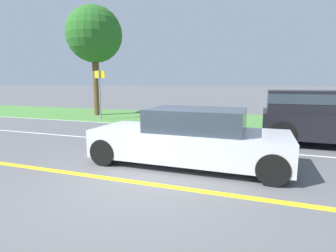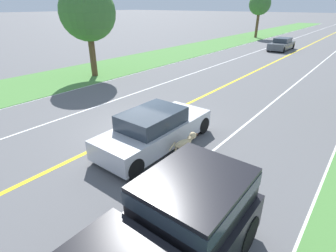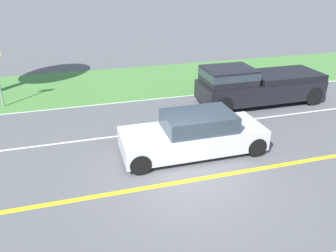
{
  "view_description": "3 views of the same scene",
  "coord_description": "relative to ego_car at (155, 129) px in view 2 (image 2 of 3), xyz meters",
  "views": [
    {
      "loc": [
        -4.65,
        -2.43,
        2.03
      ],
      "look_at": [
        1.87,
        -0.1,
        0.9
      ],
      "focal_mm": 28.0,
      "sensor_mm": 36.0,
      "label": 1
    },
    {
      "loc": [
        7.27,
        -7.28,
        4.8
      ],
      "look_at": [
        2.07,
        -0.63,
        0.88
      ],
      "focal_mm": 28.0,
      "sensor_mm": 36.0,
      "label": 2
    },
    {
      "loc": [
        -7.58,
        2.76,
        5.59
      ],
      "look_at": [
        2.01,
        -0.02,
        0.89
      ],
      "focal_mm": 35.0,
      "sensor_mm": 36.0,
      "label": 3
    }
  ],
  "objects": [
    {
      "name": "grass_verge_left",
      "position": [
        -11.59,
        0.79,
        -0.65
      ],
      "size": [
        6.0,
        160.0,
        0.03
      ],
      "primitive_type": "cube",
      "color": "#4C843D",
      "rests_on": "ground"
    },
    {
      "name": "dog",
      "position": [
        1.28,
        0.1,
        -0.15
      ],
      "size": [
        0.47,
        1.24,
        0.83
      ],
      "rotation": [
        0.0,
        0.0,
        -0.27
      ],
      "color": "#D1B784",
      "rests_on": "ground"
    },
    {
      "name": "lane_edge_line_left",
      "position": [
        -8.59,
        0.79,
        -0.66
      ],
      "size": [
        0.14,
        160.0,
        0.01
      ],
      "primitive_type": "cube",
      "color": "white",
      "rests_on": "ground"
    },
    {
      "name": "centre_divider_line",
      "position": [
        -1.59,
        0.79,
        -0.66
      ],
      "size": [
        0.18,
        160.0,
        0.01
      ],
      "primitive_type": "cube",
      "color": "yellow",
      "rests_on": "ground"
    },
    {
      "name": "ground_plane",
      "position": [
        -1.59,
        0.79,
        -0.66
      ],
      "size": [
        400.0,
        400.0,
        0.0
      ],
      "primitive_type": "plane",
      "color": "#5B5B5E"
    },
    {
      "name": "lane_dash_same_dir",
      "position": [
        1.91,
        0.79,
        -0.66
      ],
      "size": [
        0.1,
        160.0,
        0.01
      ],
      "primitive_type": "cube",
      "color": "white",
      "rests_on": "ground"
    },
    {
      "name": "ego_car",
      "position": [
        0.0,
        0.0,
        0.0
      ],
      "size": [
        1.86,
        4.8,
        1.42
      ],
      "color": "silver",
      "rests_on": "ground"
    },
    {
      "name": "roadside_tree_left_near",
      "position": [
        -10.4,
        5.28,
        3.62
      ],
      "size": [
        3.75,
        3.75,
        6.2
      ],
      "color": "brown",
      "rests_on": "ground"
    },
    {
      "name": "lane_edge_line_right",
      "position": [
        5.41,
        0.79,
        -0.66
      ],
      "size": [
        0.14,
        160.0,
        0.01
      ],
      "primitive_type": "cube",
      "color": "white",
      "rests_on": "ground"
    },
    {
      "name": "roadside_tree_left_far",
      "position": [
        -10.32,
        36.58,
        4.19
      ],
      "size": [
        3.24,
        3.24,
        6.53
      ],
      "color": "brown",
      "rests_on": "ground"
    },
    {
      "name": "lane_dash_oncoming",
      "position": [
        -5.09,
        0.79,
        -0.66
      ],
      "size": [
        0.1,
        160.0,
        0.01
      ],
      "primitive_type": "cube",
      "color": "white",
      "rests_on": "ground"
    },
    {
      "name": "oncoming_car",
      "position": [
        -3.29,
        26.24,
        -0.03
      ],
      "size": [
        1.82,
        4.63,
        1.34
      ],
      "rotation": [
        0.0,
        0.0,
        3.14
      ],
      "color": "#51565B",
      "rests_on": "ground"
    }
  ]
}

